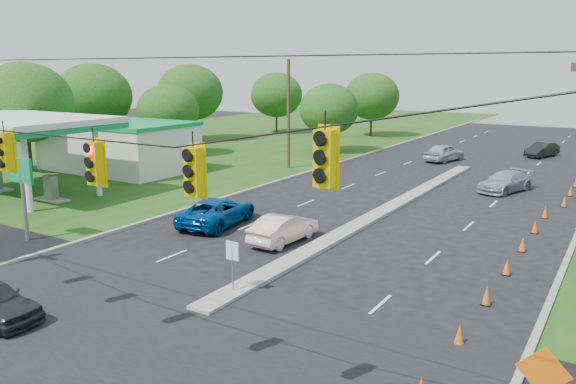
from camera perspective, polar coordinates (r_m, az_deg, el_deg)
The scene contains 31 objects.
ground at distance 17.37m, azimuth -18.19°, elevation -16.38°, with size 160.00×160.00×0.00m, color black.
grass_left at distance 52.00m, azimuth -22.76°, elevation 2.34°, with size 40.00×160.00×0.06m, color #1E4714.
cross_street at distance 17.37m, azimuth -18.19°, elevation -16.38°, with size 160.00×14.00×0.02m, color black.
curb_left at distance 46.00m, azimuth 2.59°, elevation 2.10°, with size 0.25×110.00×0.16m, color gray.
median at distance 33.78m, azimuth 10.05°, elevation -1.84°, with size 1.00×34.00×0.18m, color gray.
median_sign at distance 20.73m, azimuth -5.66°, elevation -6.59°, with size 0.55×0.06×2.05m.
signal_span at distance 15.11m, azimuth -22.47°, elevation -0.83°, with size 25.60×0.32×9.00m.
utility_pole_far_left at distance 46.64m, azimuth 0.05°, elevation 7.83°, with size 0.28×0.28×9.00m, color #422D1C.
gas_station at distance 46.78m, azimuth -18.22°, elevation 4.86°, with size 18.40×19.70×5.20m.
cone_1 at distance 18.21m, azimuth 17.02°, elevation -13.66°, with size 0.32×0.32×0.70m, color orange.
cone_2 at distance 21.35m, azimuth 19.53°, elevation -9.89°, with size 0.32×0.32×0.70m, color orange.
cone_3 at distance 24.59m, azimuth 21.34°, elevation -7.08°, with size 0.32×0.32×0.70m, color orange.
cone_4 at distance 27.89m, azimuth 22.72°, elevation -4.93°, with size 0.32×0.32×0.70m, color orange.
cone_5 at distance 31.23m, azimuth 23.79°, elevation -3.23°, with size 0.32×0.32×0.70m, color orange.
cone_6 at distance 34.61m, azimuth 24.66°, elevation -1.86°, with size 0.32×0.32×0.70m, color orange.
cone_7 at distance 37.95m, azimuth 26.26°, elevation -0.84°, with size 0.32×0.32×0.70m, color orange.
cone_8 at distance 41.37m, azimuth 26.78°, elevation 0.11°, with size 0.32×0.32×0.70m, color orange.
cone_9 at distance 44.80m, azimuth 27.22°, elevation 0.91°, with size 0.32×0.32×0.70m, color orange.
work_sign_0 at distance 15.28m, azimuth 24.50°, elevation -16.44°, with size 1.27×0.58×1.37m.
tree_1 at distance 50.29m, azimuth -25.16°, elevation 8.24°, with size 7.56×7.56×8.82m.
tree_2 at distance 54.96m, azimuth -12.12°, elevation 8.08°, with size 5.88×5.88×6.86m.
tree_3 at distance 66.30m, azimuth -9.90°, elevation 9.92°, with size 7.56×7.56×8.82m.
tree_4 at distance 73.45m, azimuth -1.18°, elevation 9.84°, with size 6.72×6.72×7.84m.
tree_5 at distance 56.05m, azimuth 4.19°, elevation 8.39°, with size 5.88×5.88×6.86m.
tree_6 at distance 70.39m, azimuth 8.52°, elevation 9.60°, with size 6.72×6.72×7.84m.
tree_14 at distance 59.43m, azimuth -19.18°, elevation 9.17°, with size 7.56×7.56×8.82m.
white_sedan at distance 27.08m, azimuth -0.44°, elevation -3.70°, with size 1.45×4.17×1.37m, color silver.
blue_pickup at distance 30.30m, azimuth -7.18°, elevation -1.96°, with size 2.44×5.29×1.47m, color #00408E.
silver_car_far at distance 41.01m, azimuth 21.20°, elevation 0.99°, with size 1.92×4.73×1.37m, color #9C9AA8.
silver_car_oncoming at distance 52.97m, azimuth 15.58°, elevation 3.89°, with size 1.87×4.65×1.58m, color #ACACAC.
dark_car_receding at distance 58.84m, azimuth 24.41°, elevation 3.94°, with size 1.47×4.21×1.39m, color black.
Camera 1 is at (12.04, -9.49, 8.17)m, focal length 35.00 mm.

